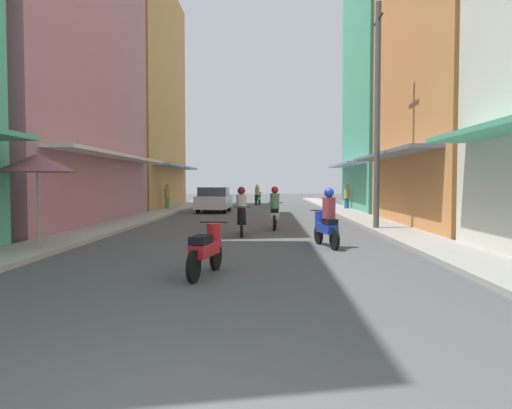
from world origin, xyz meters
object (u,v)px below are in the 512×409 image
motorbike_red (206,248)px  pedestrian_crossing (167,197)px  motorbike_blue (327,221)px  motorbike_green (258,196)px  motorbike_black (241,214)px  parked_car (214,199)px  vendor_umbrella (37,163)px  pedestrian_midway (347,195)px  utility_pole (377,115)px  motorbike_white (275,210)px

motorbike_red → pedestrian_crossing: 21.58m
motorbike_blue → motorbike_green: bearing=95.5°
motorbike_black → parked_car: (-2.28, 12.36, 0.04)m
motorbike_black → motorbike_blue: (2.42, -2.88, 0.00)m
motorbike_red → vendor_umbrella: vendor_umbrella is taller
pedestrian_midway → utility_pole: (-1.05, -13.03, 3.13)m
motorbike_red → pedestrian_midway: size_ratio=1.08×
pedestrian_midway → utility_pole: bearing=-94.6°
motorbike_black → utility_pole: (4.69, 1.44, 3.36)m
motorbike_white → pedestrian_crossing: 13.65m
utility_pole → motorbike_blue: bearing=-117.7°
motorbike_green → utility_pole: utility_pole is taller
parked_car → pedestrian_midway: size_ratio=2.48×
motorbike_black → utility_pole: 5.95m
motorbike_green → utility_pole: size_ratio=0.23×
parked_car → vendor_umbrella: vendor_umbrella is taller
parked_car → motorbike_white: bearing=-71.8°
parked_car → pedestrian_midway: pedestrian_midway is taller
motorbike_black → vendor_umbrella: 6.36m
pedestrian_midway → motorbike_white: bearing=-110.4°
motorbike_white → parked_car: 10.85m
motorbike_white → utility_pole: bearing=-9.7°
motorbike_green → utility_pole: 20.90m
motorbike_black → motorbike_blue: 3.76m
motorbike_green → vendor_umbrella: bearing=-101.1°
motorbike_red → motorbike_green: 28.44m
parked_car → pedestrian_crossing: 3.54m
motorbike_green → pedestrian_crossing: pedestrian_crossing is taller
motorbike_green → parked_car: bearing=-104.3°
motorbike_red → pedestrian_midway: 22.21m
motorbike_blue → pedestrian_crossing: (-7.81, 16.94, 0.12)m
motorbike_red → motorbike_black: bearing=87.8°
pedestrian_midway → vendor_umbrella: bearing=-120.2°
pedestrian_crossing → pedestrian_midway: (11.13, 0.42, 0.12)m
vendor_umbrella → utility_pole: utility_pole is taller
pedestrian_midway → vendor_umbrella: vendor_umbrella is taller
motorbike_black → pedestrian_crossing: (-5.38, 14.06, 0.12)m
motorbike_red → parked_car: size_ratio=0.43×
motorbike_black → motorbike_blue: same height
pedestrian_crossing → utility_pole: bearing=-51.4°
parked_car → vendor_umbrella: (-2.61, -16.14, 1.46)m
motorbike_black → pedestrian_midway: 15.57m
motorbike_white → vendor_umbrella: vendor_umbrella is taller
parked_car → utility_pole: utility_pole is taller
motorbike_red → parked_car: 19.37m
motorbike_blue → motorbike_red: bearing=-123.7°
vendor_umbrella → pedestrian_midway: bearing=59.8°
motorbike_white → pedestrian_midway: pedestrian_midway is taller
parked_car → pedestrian_crossing: bearing=151.4°
pedestrian_midway → vendor_umbrella: (-10.63, -18.25, 1.26)m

